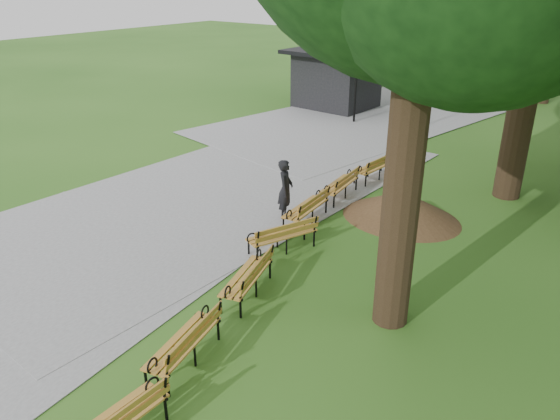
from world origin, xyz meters
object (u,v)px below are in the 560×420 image
Objects in this scene: bench_2 at (246,277)px; bench_4 at (306,208)px; bench_6 at (374,167)px; bench_1 at (183,343)px; bench_3 at (282,235)px; dirt_mound at (402,205)px; bench_5 at (339,185)px; person at (285,189)px; lamp_post at (402,77)px; kiosk at (336,79)px.

bench_2 is 1.00× the size of bench_4.
bench_4 is 4.20m from bench_6.
bench_4 is 1.00× the size of bench_6.
bench_3 is at bearing -178.62° from bench_1.
bench_2 is at bearing -98.86° from dirt_mound.
bench_3 is (-1.18, 4.41, 0.00)m from bench_1.
bench_4 is at bearing -143.06° from bench_3.
bench_2 and bench_3 have the same top height.
bench_2 is at bearing 5.74° from bench_5.
lamp_post reaches higher than person.
lamp_post is at bearing -157.16° from bench_6.
dirt_mound is (3.82, -7.46, -2.09)m from lamp_post.
kiosk is 2.45× the size of bench_4.
kiosk is 1.64× the size of dirt_mound.
bench_2 reaches higher than dirt_mound.
kiosk is 2.45× the size of bench_2.
bench_1 and bench_2 have the same top height.
person is 2.03m from bench_3.
bench_3 is 1.00× the size of bench_5.
dirt_mound is 1.49× the size of bench_1.
dirt_mound is at bearing 47.02° from bench_6.
kiosk is 10.61m from bench_6.
bench_4 is (1.84, -9.34, -2.06)m from lamp_post.
person is at bearing -172.75° from bench_1.
bench_5 is at bearing -54.99° from kiosk.
dirt_mound is 2.73m from bench_4.
bench_1 is 1.00× the size of bench_3.
bench_3 is at bearing -171.40° from person.
bench_3 is at bearing -78.13° from lamp_post.
dirt_mound is 1.49× the size of bench_5.
bench_1 reaches higher than dirt_mound.
bench_2 is at bearing 179.87° from bench_1.
bench_3 is at bearing -60.29° from kiosk.
person is at bearing -18.53° from bench_5.
bench_3 is at bearing -112.67° from dirt_mound.
kiosk reaches higher than bench_3.
bench_4 is (-1.10, 3.77, 0.00)m from bench_2.
dirt_mound is at bearing 127.52° from bench_4.
bench_2 is (-0.56, 2.35, 0.00)m from bench_1.
lamp_post is at bearing -174.87° from bench_4.
bench_5 is at bearing 175.24° from bench_2.
bench_3 is 1.78m from bench_4.
bench_4 and bench_5 have the same top height.
bench_1 is at bearing 9.16° from bench_4.
bench_3 is 3.84m from bench_5.
bench_3 is (7.27, -14.10, -1.01)m from kiosk.
lamp_post is at bearing 117.14° from dirt_mound.
person is 0.90× the size of bench_6.
dirt_mound is 5.72m from bench_2.
bench_5 and bench_6 have the same top height.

